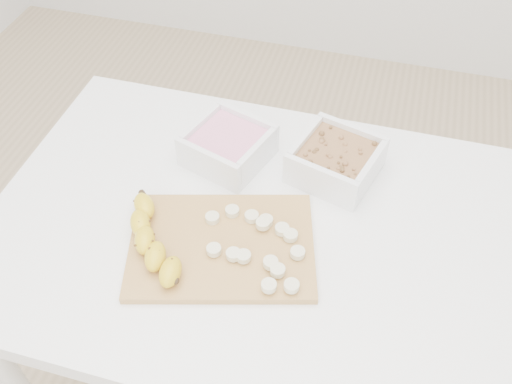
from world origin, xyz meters
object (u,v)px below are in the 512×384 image
(bowl_yogurt, at_px, (228,145))
(cutting_board, at_px, (222,246))
(banana, at_px, (154,241))
(bowl_granola, at_px, (336,160))
(table, at_px, (252,255))

(bowl_yogurt, relative_size, cutting_board, 0.58)
(cutting_board, bearing_deg, banana, -160.32)
(bowl_granola, relative_size, banana, 0.91)
(table, xyz_separation_m, cutting_board, (-0.04, -0.07, 0.10))
(bowl_granola, bearing_deg, banana, -133.97)
(table, height_order, cutting_board, cutting_board)
(bowl_yogurt, height_order, bowl_granola, bowl_granola)
(bowl_yogurt, height_order, cutting_board, bowl_yogurt)
(bowl_yogurt, distance_m, cutting_board, 0.24)
(table, relative_size, bowl_granola, 5.18)
(bowl_yogurt, distance_m, bowl_granola, 0.22)
(bowl_yogurt, xyz_separation_m, cutting_board, (0.06, -0.23, -0.03))
(bowl_yogurt, xyz_separation_m, bowl_granola, (0.22, 0.02, 0.00))
(bowl_granola, distance_m, banana, 0.39)
(bowl_yogurt, bearing_deg, table, -59.36)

